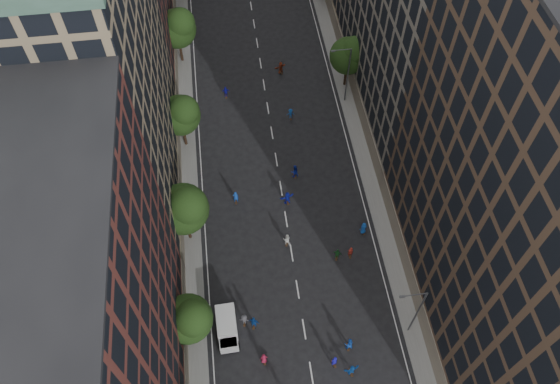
# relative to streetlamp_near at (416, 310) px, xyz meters

# --- Properties ---
(ground) EXTENTS (240.00, 240.00, 0.00)m
(ground) POSITION_rel_streetlamp_near_xyz_m (-10.37, 28.00, -5.17)
(ground) COLOR black
(ground) RESTS_ON ground
(sidewalk_left) EXTENTS (4.00, 105.00, 0.15)m
(sidewalk_left) POSITION_rel_streetlamp_near_xyz_m (-22.37, 35.50, -5.09)
(sidewalk_left) COLOR slate
(sidewalk_left) RESTS_ON ground
(sidewalk_right) EXTENTS (4.00, 105.00, 0.15)m
(sidewalk_right) POSITION_rel_streetlamp_near_xyz_m (1.63, 35.50, -5.09)
(sidewalk_right) COLOR slate
(sidewalk_right) RESTS_ON ground
(bldg_left_a) EXTENTS (14.00, 22.00, 30.00)m
(bldg_left_a) POSITION_rel_streetlamp_near_xyz_m (-29.37, -1.00, 9.83)
(bldg_left_a) COLOR #5B2923
(bldg_left_a) RESTS_ON ground
(bldg_left_b) EXTENTS (14.00, 26.00, 34.00)m
(bldg_left_b) POSITION_rel_streetlamp_near_xyz_m (-29.37, 23.00, 11.83)
(bldg_left_b) COLOR #7F6E53
(bldg_left_b) RESTS_ON ground
(bldg_right_a) EXTENTS (14.00, 30.00, 36.00)m
(bldg_right_a) POSITION_rel_streetlamp_near_xyz_m (8.63, 3.00, 12.83)
(bldg_right_a) COLOR #453225
(bldg_right_a) RESTS_ON ground
(tree_left_1) EXTENTS (4.80, 4.80, 8.21)m
(tree_left_1) POSITION_rel_streetlamp_near_xyz_m (-21.39, 1.86, 0.38)
(tree_left_1) COLOR black
(tree_left_1) RESTS_ON ground
(tree_left_2) EXTENTS (5.60, 5.60, 9.45)m
(tree_left_2) POSITION_rel_streetlamp_near_xyz_m (-21.36, 13.83, 1.19)
(tree_left_2) COLOR black
(tree_left_2) RESTS_ON ground
(tree_left_3) EXTENTS (5.00, 5.00, 8.58)m
(tree_left_3) POSITION_rel_streetlamp_near_xyz_m (-21.38, 27.85, 0.65)
(tree_left_3) COLOR black
(tree_left_3) RESTS_ON ground
(tree_left_4) EXTENTS (5.40, 5.40, 9.08)m
(tree_left_4) POSITION_rel_streetlamp_near_xyz_m (-21.37, 43.84, 0.93)
(tree_left_4) COLOR black
(tree_left_4) RESTS_ON ground
(tree_right_a) EXTENTS (5.00, 5.00, 8.39)m
(tree_right_a) POSITION_rel_streetlamp_near_xyz_m (1.02, 35.85, 0.46)
(tree_right_a) COLOR black
(tree_right_a) RESTS_ON ground
(streetlamp_near) EXTENTS (2.64, 0.22, 9.06)m
(streetlamp_near) POSITION_rel_streetlamp_near_xyz_m (0.00, 0.00, 0.00)
(streetlamp_near) COLOR #595B60
(streetlamp_near) RESTS_ON ground
(streetlamp_far) EXTENTS (2.64, 0.22, 9.06)m
(streetlamp_far) POSITION_rel_streetlamp_near_xyz_m (0.00, 33.00, 0.00)
(streetlamp_far) COLOR #595B60
(streetlamp_far) RESTS_ON ground
(cargo_van) EXTENTS (2.18, 4.48, 2.36)m
(cargo_van) POSITION_rel_streetlamp_near_xyz_m (-18.17, 2.23, -3.93)
(cargo_van) COLOR silver
(cargo_van) RESTS_ON ground
(skater_1) EXTENTS (0.76, 0.62, 1.82)m
(skater_1) POSITION_rel_streetlamp_near_xyz_m (-8.03, -2.44, -4.26)
(skater_1) COLOR #1A15AD
(skater_1) RESTS_ON ground
(skater_2) EXTENTS (0.96, 0.76, 1.94)m
(skater_2) POSITION_rel_streetlamp_near_xyz_m (-6.29, -0.95, -4.20)
(skater_2) COLOR #1648B5
(skater_2) RESTS_ON ground
(skater_4) EXTENTS (1.24, 0.87, 1.95)m
(skater_4) POSITION_rel_streetlamp_near_xyz_m (-15.43, 2.52, -4.19)
(skater_4) COLOR navy
(skater_4) RESTS_ON ground
(skater_5) EXTENTS (1.64, 0.79, 1.70)m
(skater_5) POSITION_rel_streetlamp_near_xyz_m (-6.51, -3.50, -4.32)
(skater_5) COLOR #1653B2
(skater_5) RESTS_ON ground
(skater_6) EXTENTS (0.84, 0.61, 1.60)m
(skater_6) POSITION_rel_streetlamp_near_xyz_m (-14.84, -1.25, -4.37)
(skater_6) COLOR #9D1A39
(skater_6) RESTS_ON ground
(skater_7) EXTENTS (0.60, 0.40, 1.63)m
(skater_7) POSITION_rel_streetlamp_near_xyz_m (-3.96, 9.32, -4.36)
(skater_7) COLOR #A1251A
(skater_7) RESTS_ON ground
(skater_8) EXTENTS (0.98, 0.84, 1.73)m
(skater_8) POSITION_rel_streetlamp_near_xyz_m (-10.74, 11.77, -4.30)
(skater_8) COLOR white
(skater_8) RESTS_ON ground
(skater_9) EXTENTS (1.16, 0.80, 1.65)m
(skater_9) POSITION_rel_streetlamp_near_xyz_m (-16.38, 2.98, -4.34)
(skater_9) COLOR #434248
(skater_9) RESTS_ON ground
(skater_10) EXTENTS (1.06, 0.76, 1.67)m
(skater_10) POSITION_rel_streetlamp_near_xyz_m (-5.45, 9.23, -4.33)
(skater_10) COLOR #1C5F25
(skater_10) RESTS_ON ground
(skater_11) EXTENTS (1.85, 1.06, 1.90)m
(skater_11) POSITION_rel_streetlamp_near_xyz_m (-9.90, 17.31, -4.22)
(skater_11) COLOR #1521B2
(skater_11) RESTS_ON ground
(skater_12) EXTENTS (0.98, 0.77, 1.77)m
(skater_12) POSITION_rel_streetlamp_near_xyz_m (-1.87, 12.08, -4.28)
(skater_12) COLOR #1549AD
(skater_12) RESTS_ON ground
(skater_13) EXTENTS (0.70, 0.49, 1.85)m
(skater_13) POSITION_rel_streetlamp_near_xyz_m (-15.96, 18.26, -4.24)
(skater_13) COLOR blue
(skater_13) RESTS_ON ground
(skater_14) EXTENTS (1.08, 0.92, 1.94)m
(skater_14) POSITION_rel_streetlamp_near_xyz_m (-8.49, 21.09, -4.20)
(skater_14) COLOR #1629B8
(skater_14) RESTS_ON ground
(skater_15) EXTENTS (1.03, 0.61, 1.57)m
(skater_15) POSITION_rel_streetlamp_near_xyz_m (-7.58, 30.78, -4.38)
(skater_15) COLOR navy
(skater_15) RESTS_ON ground
(skater_16) EXTENTS (1.02, 0.47, 1.71)m
(skater_16) POSITION_rel_streetlamp_near_xyz_m (-15.80, 35.92, -4.31)
(skater_16) COLOR #1514A8
(skater_16) RESTS_ON ground
(skater_17) EXTENTS (1.78, 1.17, 1.84)m
(skater_17) POSITION_rel_streetlamp_near_xyz_m (-7.72, 39.64, -4.25)
(skater_17) COLOR maroon
(skater_17) RESTS_ON ground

